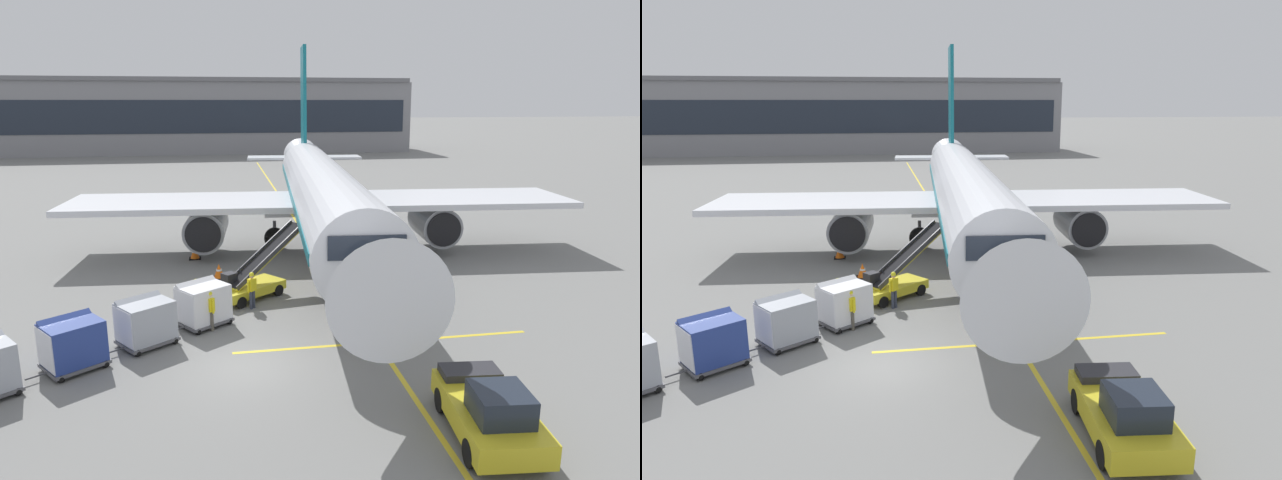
# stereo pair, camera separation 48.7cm
# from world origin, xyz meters

# --- Properties ---
(ground_plane) EXTENTS (600.00, 600.00, 0.00)m
(ground_plane) POSITION_xyz_m (0.00, 0.00, 0.00)
(ground_plane) COLOR slate
(parked_airplane) EXTENTS (31.51, 41.50, 13.91)m
(parked_airplane) POSITION_xyz_m (5.61, 15.69, 3.69)
(parked_airplane) COLOR silver
(parked_airplane) RESTS_ON ground
(belt_loader) EXTENTS (4.84, 4.16, 3.32)m
(belt_loader) POSITION_xyz_m (0.74, 7.52, 0.91)
(belt_loader) COLOR gold
(belt_loader) RESTS_ON ground
(baggage_cart_lead) EXTENTS (2.68, 2.47, 1.91)m
(baggage_cart_lead) POSITION_xyz_m (-1.58, 4.30, 1.00)
(baggage_cart_lead) COLOR #515156
(baggage_cart_lead) RESTS_ON ground
(baggage_cart_second) EXTENTS (2.68, 2.47, 1.91)m
(baggage_cart_second) POSITION_xyz_m (-3.74, 2.60, 1.00)
(baggage_cart_second) COLOR #515156
(baggage_cart_second) RESTS_ON ground
(baggage_cart_third) EXTENTS (2.68, 2.47, 1.91)m
(baggage_cart_third) POSITION_xyz_m (-6.05, 0.93, 1.00)
(baggage_cart_third) COLOR #515156
(baggage_cart_third) RESTS_ON ground
(pushback_tug) EXTENTS (2.53, 4.59, 1.83)m
(pushback_tug) POSITION_xyz_m (6.57, -5.65, 0.83)
(pushback_tug) COLOR gold
(pushback_tug) RESTS_ON ground
(ground_crew_by_loader) EXTENTS (0.41, 0.50, 1.74)m
(ground_crew_by_loader) POSITION_xyz_m (-1.26, 3.64, 1.00)
(ground_crew_by_loader) COLOR #514C42
(ground_crew_by_loader) RESTS_ON ground
(ground_crew_by_carts) EXTENTS (0.44, 0.44, 1.74)m
(ground_crew_by_carts) POSITION_xyz_m (0.60, 5.93, 1.00)
(ground_crew_by_carts) COLOR #333847
(ground_crew_by_carts) RESTS_ON ground
(ground_crew_marshaller) EXTENTS (0.50, 0.40, 1.74)m
(ground_crew_marshaller) POSITION_xyz_m (-1.87, 5.36, 1.00)
(ground_crew_marshaller) COLOR #333847
(ground_crew_marshaller) RESTS_ON ground
(safety_cone_engine_keepout) EXTENTS (0.71, 0.71, 0.80)m
(safety_cone_engine_keepout) POSITION_xyz_m (-0.88, 10.88, 0.39)
(safety_cone_engine_keepout) COLOR black
(safety_cone_engine_keepout) RESTS_ON ground
(safety_cone_wingtip) EXTENTS (0.69, 0.69, 0.78)m
(safety_cone_wingtip) POSITION_xyz_m (-2.31, 15.10, 0.38)
(safety_cone_wingtip) COLOR black
(safety_cone_wingtip) RESTS_ON ground
(apron_guidance_line_lead_in) EXTENTS (0.20, 110.00, 0.01)m
(apron_guidance_line_lead_in) POSITION_xyz_m (5.25, 14.97, 0.00)
(apron_guidance_line_lead_in) COLOR yellow
(apron_guidance_line_lead_in) RESTS_ON ground
(apron_guidance_line_stop_bar) EXTENTS (12.00, 0.20, 0.01)m
(apron_guidance_line_stop_bar) POSITION_xyz_m (5.55, 1.21, 0.00)
(apron_guidance_line_stop_bar) COLOR yellow
(apron_guidance_line_stop_bar) RESTS_ON ground
(terminal_building) EXTENTS (98.71, 16.28, 13.30)m
(terminal_building) POSITION_xyz_m (-14.64, 91.99, 6.60)
(terminal_building) COLOR gray
(terminal_building) RESTS_ON ground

